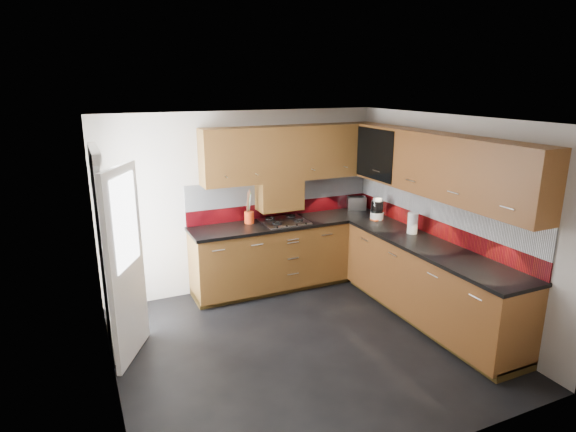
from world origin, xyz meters
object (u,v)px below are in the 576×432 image
toaster (357,203)px  food_processor (377,210)px  gas_hob (284,221)px  utensil_pot (249,216)px

toaster → food_processor: size_ratio=1.04×
gas_hob → food_processor: 1.28m
gas_hob → toaster: (1.25, 0.19, 0.08)m
utensil_pot → toaster: size_ratio=1.45×
gas_hob → toaster: toaster is taller
gas_hob → toaster: size_ratio=1.90×
utensil_pot → food_processor: size_ratio=1.52×
toaster → food_processor: (-0.04, -0.57, 0.04)m
utensil_pot → toaster: (1.69, 0.03, -0.01)m
toaster → food_processor: 0.58m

